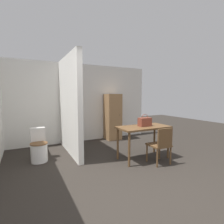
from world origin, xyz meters
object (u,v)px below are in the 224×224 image
object	(u,v)px
dining_table	(143,130)
toilet	(39,148)
wooden_chair	(161,144)
handbag	(145,122)
wooden_cabinet	(113,117)

from	to	relation	value
dining_table	toilet	distance (m)	2.45
wooden_chair	handbag	size ratio (longest dim) A/B	2.70
wooden_cabinet	dining_table	bearing A→B (deg)	-96.24
wooden_chair	wooden_cabinet	xyz separation A→B (m)	(0.08, 2.43, 0.33)
handbag	wooden_cabinet	world-z (taller)	wooden_cabinet
handbag	wooden_cabinet	bearing A→B (deg)	85.01
dining_table	handbag	bearing A→B (deg)	17.05
wooden_chair	toilet	size ratio (longest dim) A/B	1.10
wooden_chair	wooden_cabinet	bearing A→B (deg)	90.51
wooden_chair	handbag	distance (m)	0.63
toilet	handbag	world-z (taller)	handbag
handbag	wooden_cabinet	size ratio (longest dim) A/B	0.19
toilet	wooden_chair	bearing A→B (deg)	-31.08
dining_table	wooden_cabinet	xyz separation A→B (m)	(0.22, 1.99, 0.09)
toilet	handbag	distance (m)	2.52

